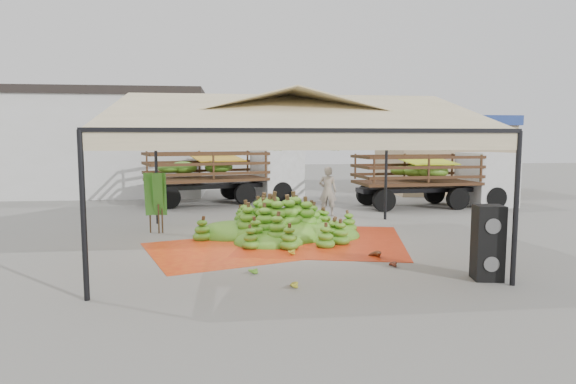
{
  "coord_description": "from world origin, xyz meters",
  "views": [
    {
      "loc": [
        -1.38,
        -12.61,
        2.81
      ],
      "look_at": [
        0.2,
        1.5,
        1.3
      ],
      "focal_mm": 30.0,
      "sensor_mm": 36.0,
      "label": 1
    }
  ],
  "objects": [
    {
      "name": "building_white",
      "position": [
        -10.0,
        14.0,
        2.71
      ],
      "size": [
        14.3,
        6.3,
        5.4
      ],
      "color": "silver",
      "rests_on": "ground"
    },
    {
      "name": "hanging_bunches",
      "position": [
        1.98,
        -0.33,
        2.62
      ],
      "size": [
        4.74,
        0.24,
        0.2
      ],
      "color": "#417217",
      "rests_on": "ground"
    },
    {
      "name": "truck_right",
      "position": [
        7.4,
        7.08,
        1.42
      ],
      "size": [
        6.86,
        2.76,
        2.3
      ],
      "rotation": [
        0.0,
        0.0,
        0.07
      ],
      "color": "#502B1A",
      "rests_on": "ground"
    },
    {
      "name": "tarp_right",
      "position": [
        1.1,
        0.62,
        0.01
      ],
      "size": [
        5.33,
        5.5,
        0.01
      ],
      "primitive_type": "cube",
      "rotation": [
        0.0,
        0.0,
        -0.23
      ],
      "color": "red",
      "rests_on": "ground"
    },
    {
      "name": "hand_red_a",
      "position": [
        2.06,
        -2.4,
        0.09
      ],
      "size": [
        0.44,
        0.38,
        0.18
      ],
      "primitive_type": "ellipsoid",
      "rotation": [
        0.0,
        0.0,
        -0.13
      ],
      "color": "#5F2115",
      "rests_on": "ground"
    },
    {
      "name": "vendor",
      "position": [
        2.11,
        5.11,
        0.93
      ],
      "size": [
        0.78,
        0.63,
        1.87
      ],
      "primitive_type": "imported",
      "rotation": [
        0.0,
        0.0,
        2.83
      ],
      "color": "gray",
      "rests_on": "ground"
    },
    {
      "name": "speaker_stack",
      "position": [
        3.7,
        -3.57,
        0.76
      ],
      "size": [
        0.62,
        0.57,
        1.53
      ],
      "rotation": [
        0.0,
        0.0,
        -0.17
      ],
      "color": "black",
      "rests_on": "ground"
    },
    {
      "name": "truck_left",
      "position": [
        -1.52,
        9.61,
        1.48
      ],
      "size": [
        7.4,
        4.45,
        2.41
      ],
      "rotation": [
        0.0,
        0.0,
        0.32
      ],
      "color": "#492A18",
      "rests_on": "ground"
    },
    {
      "name": "hand_red_b",
      "position": [
        1.94,
        -1.53,
        0.11
      ],
      "size": [
        0.61,
        0.57,
        0.22
      ],
      "primitive_type": "ellipsoid",
      "rotation": [
        0.0,
        0.0,
        0.49
      ],
      "color": "#5C2A15",
      "rests_on": "ground"
    },
    {
      "name": "canopy_tent",
      "position": [
        0.0,
        0.0,
        3.3
      ],
      "size": [
        8.1,
        8.1,
        4.0
      ],
      "color": "black",
      "rests_on": "ground"
    },
    {
      "name": "banana_leaves",
      "position": [
        -3.7,
        2.38,
        0.0
      ],
      "size": [
        0.96,
        1.36,
        3.7
      ],
      "primitive_type": null,
      "color": "#2A6D1D",
      "rests_on": "ground"
    },
    {
      "name": "hand_yellow_a",
      "position": [
        -0.06,
        -0.98,
        0.1
      ],
      "size": [
        0.5,
        0.45,
        0.19
      ],
      "primitive_type": "ellipsoid",
      "rotation": [
        0.0,
        0.0,
        -0.28
      ],
      "color": "gold",
      "rests_on": "ground"
    },
    {
      "name": "tarp_left",
      "position": [
        -1.62,
        -0.33,
        0.01
      ],
      "size": [
        4.71,
        4.6,
        0.01
      ],
      "primitive_type": "cube",
      "rotation": [
        0.0,
        0.0,
        0.33
      ],
      "color": "#E65815",
      "rests_on": "ground"
    },
    {
      "name": "ground",
      "position": [
        0.0,
        0.0,
        0.0
      ],
      "size": [
        90.0,
        90.0,
        0.0
      ],
      "primitive_type": "plane",
      "color": "slate",
      "rests_on": "ground"
    },
    {
      "name": "hand_yellow_b",
      "position": [
        -0.34,
        -3.7,
        0.09
      ],
      "size": [
        0.4,
        0.33,
        0.18
      ],
      "primitive_type": "ellipsoid",
      "rotation": [
        0.0,
        0.0,
        -0.03
      ],
      "color": "gold",
      "rests_on": "ground"
    },
    {
      "name": "banana_heap",
      "position": [
        -0.05,
        1.4,
        0.55
      ],
      "size": [
        5.49,
        4.67,
        1.09
      ],
      "primitive_type": "ellipsoid",
      "rotation": [
        0.0,
        0.0,
        -0.1
      ],
      "color": "#3B851B",
      "rests_on": "ground"
    },
    {
      "name": "building_tan",
      "position": [
        10.0,
        13.0,
        2.07
      ],
      "size": [
        6.3,
        5.3,
        4.1
      ],
      "color": "tan",
      "rests_on": "ground"
    },
    {
      "name": "hand_green",
      "position": [
        -1.05,
        -2.57,
        0.09
      ],
      "size": [
        0.49,
        0.46,
        0.17
      ],
      "primitive_type": "ellipsoid",
      "rotation": [
        0.0,
        0.0,
        -0.53
      ],
      "color": "#447A19",
      "rests_on": "ground"
    }
  ]
}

